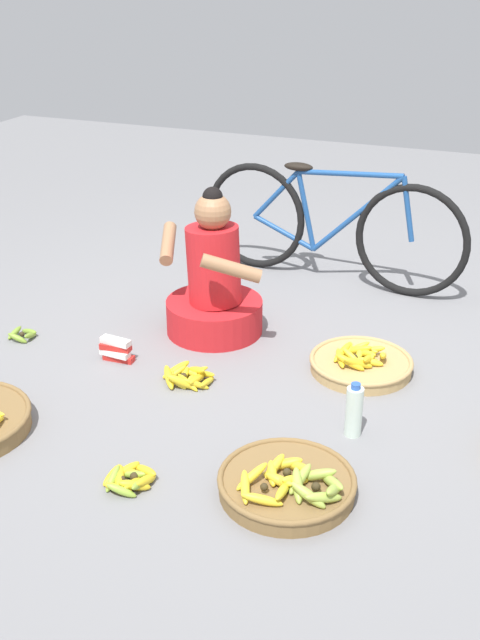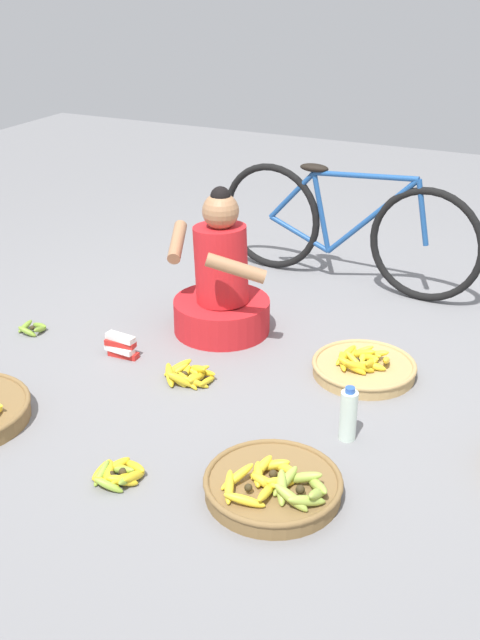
% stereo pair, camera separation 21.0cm
% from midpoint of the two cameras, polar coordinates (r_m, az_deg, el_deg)
% --- Properties ---
extents(ground_plane, '(10.00, 10.00, 0.00)m').
position_cam_midpoint_polar(ground_plane, '(3.84, -0.46, -3.53)').
color(ground_plane, slate).
extents(vendor_woman_front, '(0.69, 0.55, 0.80)m').
position_cam_midpoint_polar(vendor_woman_front, '(4.10, -3.43, 2.40)').
color(vendor_woman_front, red).
rests_on(vendor_woman_front, ground).
extents(bicycle_leaning, '(1.70, 0.21, 0.73)m').
position_cam_midpoint_polar(bicycle_leaning, '(4.75, 5.36, 6.95)').
color(bicycle_leaning, black).
rests_on(bicycle_leaning, ground).
extents(banana_basket_mid_left, '(0.53, 0.53, 0.15)m').
position_cam_midpoint_polar(banana_basket_mid_left, '(2.99, 1.50, -12.02)').
color(banana_basket_mid_left, brown).
rests_on(banana_basket_mid_left, ground).
extents(banana_basket_front_left, '(0.51, 0.51, 0.14)m').
position_cam_midpoint_polar(banana_basket_front_left, '(3.82, 7.37, -3.18)').
color(banana_basket_front_left, tan).
rests_on(banana_basket_front_left, ground).
extents(loose_bananas_back_left, '(0.27, 0.24, 0.10)m').
position_cam_midpoint_polar(loose_bananas_back_left, '(3.72, -5.58, -4.22)').
color(loose_bananas_back_left, yellow).
rests_on(loose_bananas_back_left, ground).
extents(loose_bananas_back_center, '(0.21, 0.22, 0.08)m').
position_cam_midpoint_polar(loose_bananas_back_center, '(3.09, -10.14, -11.51)').
color(loose_bananas_back_center, gold).
rests_on(loose_bananas_back_center, ground).
extents(loose_bananas_back_right, '(0.14, 0.15, 0.07)m').
position_cam_midpoint_polar(loose_bananas_back_right, '(4.30, -17.11, -1.04)').
color(loose_bananas_back_right, olive).
rests_on(loose_bananas_back_right, ground).
extents(water_bottle, '(0.07, 0.07, 0.25)m').
position_cam_midpoint_polar(water_bottle, '(3.30, 6.62, -6.72)').
color(water_bottle, silver).
rests_on(water_bottle, ground).
extents(packet_carton_stack, '(0.18, 0.07, 0.12)m').
position_cam_midpoint_polar(packet_carton_stack, '(3.94, -10.64, -2.20)').
color(packet_carton_stack, red).
rests_on(packet_carton_stack, ground).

